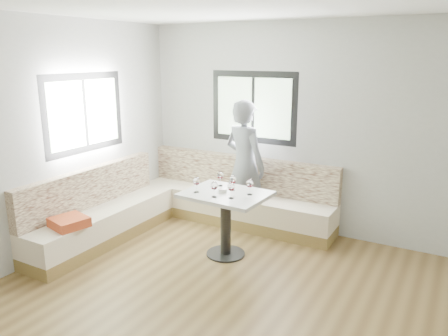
# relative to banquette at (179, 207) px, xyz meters

# --- Properties ---
(room) EXTENTS (5.01, 5.01, 2.81)m
(room) POSITION_rel_banquette_xyz_m (1.51, -1.55, 1.08)
(room) COLOR brown
(room) RESTS_ON ground
(banquette) EXTENTS (2.90, 2.80, 0.95)m
(banquette) POSITION_rel_banquette_xyz_m (0.00, 0.00, 0.00)
(banquette) COLOR olive
(banquette) RESTS_ON ground
(table) EXTENTS (1.00, 0.80, 0.79)m
(table) POSITION_rel_banquette_xyz_m (0.94, -0.37, 0.26)
(table) COLOR black
(table) RESTS_ON ground
(person) EXTENTS (0.75, 0.60, 1.80)m
(person) POSITION_rel_banquette_xyz_m (0.74, 0.52, 0.57)
(person) COLOR slate
(person) RESTS_ON ground
(olive_ramekin) EXTENTS (0.10, 0.10, 0.04)m
(olive_ramekin) POSITION_rel_banquette_xyz_m (0.89, -0.37, 0.48)
(olive_ramekin) COLOR white
(olive_ramekin) RESTS_ON table
(wine_glass_a) EXTENTS (0.08, 0.08, 0.19)m
(wine_glass_a) POSITION_rel_banquette_xyz_m (0.63, -0.53, 0.59)
(wine_glass_a) COLOR white
(wine_glass_a) RESTS_ON table
(wine_glass_b) EXTENTS (0.08, 0.08, 0.19)m
(wine_glass_b) POSITION_rel_banquette_xyz_m (0.91, -0.58, 0.59)
(wine_glass_b) COLOR white
(wine_glass_b) RESTS_ON table
(wine_glass_c) EXTENTS (0.08, 0.08, 0.19)m
(wine_glass_c) POSITION_rel_banquette_xyz_m (1.09, -0.52, 0.59)
(wine_glass_c) COLOR white
(wine_glass_c) RESTS_ON table
(wine_glass_d) EXTENTS (0.08, 0.08, 0.19)m
(wine_glass_d) POSITION_rel_banquette_xyz_m (0.97, -0.25, 0.59)
(wine_glass_d) COLOR white
(wine_glass_d) RESTS_ON table
(wine_glass_e) EXTENTS (0.08, 0.08, 0.19)m
(wine_glass_e) POSITION_rel_banquette_xyz_m (1.22, -0.30, 0.59)
(wine_glass_e) COLOR white
(wine_glass_e) RESTS_ON table
(wine_glass_f) EXTENTS (0.08, 0.08, 0.19)m
(wine_glass_f) POSITION_rel_banquette_xyz_m (0.74, -0.16, 0.59)
(wine_glass_f) COLOR white
(wine_glass_f) RESTS_ON table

